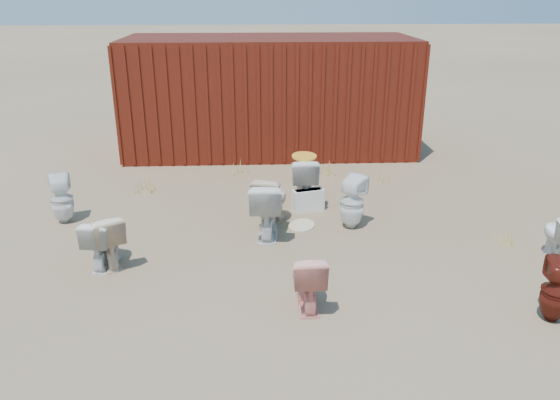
{
  "coord_description": "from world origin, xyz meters",
  "views": [
    {
      "loc": [
        -0.35,
        -6.57,
        3.34
      ],
      "look_at": [
        0.0,
        0.6,
        0.55
      ],
      "focal_mm": 35.0,
      "sensor_mm": 36.0,
      "label": 1
    }
  ],
  "objects_px": {
    "toilet_front_a": "(104,242)",
    "toilet_back_yellowlid": "(304,180)",
    "toilet_front_pink": "(308,279)",
    "loose_tank": "(308,200)",
    "toilet_front_maroon": "(557,291)",
    "toilet_front_c": "(267,209)",
    "toilet_back_a": "(62,199)",
    "toilet_back_beige_right": "(271,199)",
    "shipping_container": "(270,95)",
    "toilet_back_e": "(352,202)",
    "toilet_back_beige_left": "(106,239)"
  },
  "relations": [
    {
      "from": "shipping_container",
      "to": "toilet_front_a",
      "type": "height_order",
      "value": "shipping_container"
    },
    {
      "from": "shipping_container",
      "to": "toilet_front_a",
      "type": "xyz_separation_m",
      "value": [
        -2.29,
        -5.4,
        -0.87
      ]
    },
    {
      "from": "shipping_container",
      "to": "toilet_back_a",
      "type": "distance_m",
      "value": 5.19
    },
    {
      "from": "toilet_front_maroon",
      "to": "loose_tank",
      "type": "relative_size",
      "value": 1.41
    },
    {
      "from": "toilet_front_c",
      "to": "toilet_back_yellowlid",
      "type": "distance_m",
      "value": 1.41
    },
    {
      "from": "shipping_container",
      "to": "toilet_front_pink",
      "type": "xyz_separation_m",
      "value": [
        0.21,
        -6.48,
        -0.86
      ]
    },
    {
      "from": "toilet_back_a",
      "to": "toilet_back_beige_left",
      "type": "relative_size",
      "value": 1.05
    },
    {
      "from": "toilet_front_c",
      "to": "toilet_front_a",
      "type": "bearing_deg",
      "value": 26.39
    },
    {
      "from": "toilet_front_maroon",
      "to": "loose_tank",
      "type": "height_order",
      "value": "toilet_front_maroon"
    },
    {
      "from": "toilet_front_maroon",
      "to": "toilet_front_a",
      "type": "bearing_deg",
      "value": 5.42
    },
    {
      "from": "toilet_front_maroon",
      "to": "toilet_back_e",
      "type": "xyz_separation_m",
      "value": [
        -1.75,
        2.53,
        0.05
      ]
    },
    {
      "from": "toilet_back_a",
      "to": "toilet_front_maroon",
      "type": "bearing_deg",
      "value": 135.33
    },
    {
      "from": "toilet_back_beige_left",
      "to": "toilet_front_pink",
      "type": "bearing_deg",
      "value": 127.84
    },
    {
      "from": "toilet_front_pink",
      "to": "toilet_front_maroon",
      "type": "bearing_deg",
      "value": 170.15
    },
    {
      "from": "toilet_front_c",
      "to": "toilet_back_a",
      "type": "relative_size",
      "value": 1.11
    },
    {
      "from": "toilet_front_a",
      "to": "toilet_back_yellowlid",
      "type": "xyz_separation_m",
      "value": [
        2.74,
        2.07,
        0.06
      ]
    },
    {
      "from": "toilet_front_pink",
      "to": "loose_tank",
      "type": "relative_size",
      "value": 1.36
    },
    {
      "from": "toilet_back_a",
      "to": "toilet_back_e",
      "type": "height_order",
      "value": "toilet_back_e"
    },
    {
      "from": "toilet_front_pink",
      "to": "toilet_front_a",
      "type": "bearing_deg",
      "value": -24.52
    },
    {
      "from": "toilet_front_maroon",
      "to": "toilet_back_beige_right",
      "type": "distance_m",
      "value": 4.02
    },
    {
      "from": "toilet_front_pink",
      "to": "toilet_back_yellowlid",
      "type": "distance_m",
      "value": 3.17
    },
    {
      "from": "toilet_back_e",
      "to": "loose_tank",
      "type": "relative_size",
      "value": 1.61
    },
    {
      "from": "toilet_front_a",
      "to": "toilet_back_beige_right",
      "type": "bearing_deg",
      "value": -141.09
    },
    {
      "from": "toilet_front_c",
      "to": "toilet_back_yellowlid",
      "type": "bearing_deg",
      "value": -111.71
    },
    {
      "from": "toilet_front_a",
      "to": "toilet_back_yellowlid",
      "type": "relative_size",
      "value": 0.84
    },
    {
      "from": "toilet_back_e",
      "to": "toilet_front_maroon",
      "type": "bearing_deg",
      "value": 163.46
    },
    {
      "from": "toilet_front_pink",
      "to": "toilet_front_c",
      "type": "bearing_deg",
      "value": -79.15
    },
    {
      "from": "shipping_container",
      "to": "loose_tank",
      "type": "height_order",
      "value": "shipping_container"
    },
    {
      "from": "toilet_back_a",
      "to": "toilet_back_beige_right",
      "type": "relative_size",
      "value": 0.99
    },
    {
      "from": "shipping_container",
      "to": "toilet_front_pink",
      "type": "bearing_deg",
      "value": -88.11
    },
    {
      "from": "toilet_front_a",
      "to": "toilet_front_c",
      "type": "bearing_deg",
      "value": -150.1
    },
    {
      "from": "toilet_front_pink",
      "to": "toilet_back_yellowlid",
      "type": "xyz_separation_m",
      "value": [
        0.24,
        3.16,
        0.06
      ]
    },
    {
      "from": "toilet_back_beige_right",
      "to": "toilet_front_pink",
      "type": "bearing_deg",
      "value": 117.58
    },
    {
      "from": "toilet_front_pink",
      "to": "toilet_back_yellowlid",
      "type": "relative_size",
      "value": 0.86
    },
    {
      "from": "shipping_container",
      "to": "toilet_front_maroon",
      "type": "relative_size",
      "value": 8.49
    },
    {
      "from": "toilet_front_maroon",
      "to": "toilet_back_beige_left",
      "type": "relative_size",
      "value": 1.0
    },
    {
      "from": "toilet_front_maroon",
      "to": "toilet_back_a",
      "type": "xyz_separation_m",
      "value": [
        -6.08,
        2.94,
        0.02
      ]
    },
    {
      "from": "toilet_front_a",
      "to": "toilet_back_yellowlid",
      "type": "height_order",
      "value": "toilet_back_yellowlid"
    },
    {
      "from": "shipping_container",
      "to": "toilet_back_e",
      "type": "relative_size",
      "value": 7.46
    },
    {
      "from": "toilet_front_a",
      "to": "toilet_front_maroon",
      "type": "xyz_separation_m",
      "value": [
        5.11,
        -1.5,
        0.02
      ]
    },
    {
      "from": "toilet_front_pink",
      "to": "loose_tank",
      "type": "xyz_separation_m",
      "value": [
        0.28,
        2.83,
        -0.17
      ]
    },
    {
      "from": "toilet_back_beige_right",
      "to": "toilet_back_yellowlid",
      "type": "xyz_separation_m",
      "value": [
        0.56,
        0.8,
        0.02
      ]
    },
    {
      "from": "toilet_back_yellowlid",
      "to": "loose_tank",
      "type": "xyz_separation_m",
      "value": [
        0.04,
        -0.33,
        -0.22
      ]
    },
    {
      "from": "toilet_back_a",
      "to": "toilet_back_beige_left",
      "type": "height_order",
      "value": "toilet_back_a"
    },
    {
      "from": "loose_tank",
      "to": "toilet_front_a",
      "type": "bearing_deg",
      "value": -163.32
    },
    {
      "from": "toilet_front_a",
      "to": "toilet_back_a",
      "type": "relative_size",
      "value": 0.89
    },
    {
      "from": "toilet_front_c",
      "to": "toilet_back_beige_right",
      "type": "xyz_separation_m",
      "value": [
        0.08,
        0.45,
        -0.04
      ]
    },
    {
      "from": "toilet_back_a",
      "to": "loose_tank",
      "type": "height_order",
      "value": "toilet_back_a"
    },
    {
      "from": "shipping_container",
      "to": "toilet_front_pink",
      "type": "distance_m",
      "value": 6.55
    },
    {
      "from": "toilet_front_maroon",
      "to": "toilet_back_yellowlid",
      "type": "xyz_separation_m",
      "value": [
        -2.36,
        3.57,
        0.04
      ]
    }
  ]
}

